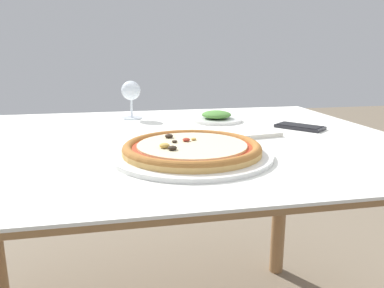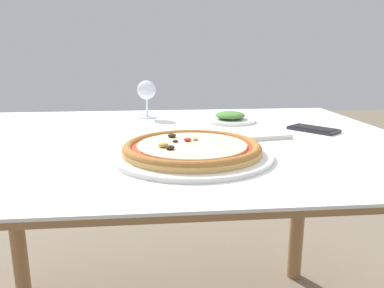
% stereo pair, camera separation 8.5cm
% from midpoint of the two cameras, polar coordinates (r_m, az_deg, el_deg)
% --- Properties ---
extents(dining_table, '(1.37, 1.01, 0.73)m').
position_cam_midpoint_polar(dining_table, '(1.07, -2.30, -3.30)').
color(dining_table, '#997047').
rests_on(dining_table, ground_plane).
extents(pizza_plate, '(0.37, 0.37, 0.04)m').
position_cam_midpoint_polar(pizza_plate, '(0.85, 2.84, -0.90)').
color(pizza_plate, white).
rests_on(pizza_plate, dining_table).
extents(wine_glass_far_left, '(0.07, 0.07, 0.13)m').
position_cam_midpoint_polar(wine_glass_far_left, '(1.36, -5.16, 7.92)').
color(wine_glass_far_left, silver).
rests_on(wine_glass_far_left, dining_table).
extents(cell_phone, '(0.14, 0.16, 0.01)m').
position_cam_midpoint_polar(cell_phone, '(1.21, 19.97, 2.12)').
color(cell_phone, '#232328').
rests_on(cell_phone, dining_table).
extents(side_plate, '(0.17, 0.17, 0.04)m').
position_cam_midpoint_polar(side_plate, '(1.29, 7.69, 3.94)').
color(side_plate, white).
rests_on(side_plate, dining_table).
extents(napkin_folded, '(0.17, 0.13, 0.01)m').
position_cam_midpoint_polar(napkin_folded, '(1.09, 12.45, 1.44)').
color(napkin_folded, silver).
rests_on(napkin_folded, dining_table).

